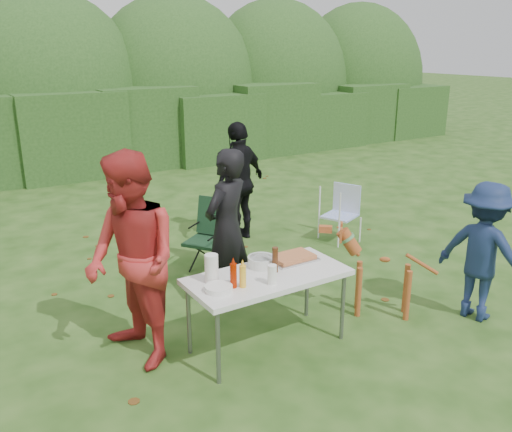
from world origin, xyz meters
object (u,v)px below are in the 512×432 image
ketchup_bottle (233,276)px  beer_bottle (275,260)px  person_black_puffy (239,182)px  dog (384,273)px  person_red_jacket (132,262)px  person_cook (227,228)px  child (484,252)px  mustard_bottle (243,276)px  lawn_chair (340,214)px  folding_table (268,280)px  paper_towel_roll (211,269)px  camping_chair (208,237)px

ketchup_bottle → beer_bottle: beer_bottle is taller
person_black_puffy → dog: size_ratio=1.73×
person_red_jacket → person_black_puffy: (2.41, 2.25, -0.10)m
person_cook → child: person_cook is taller
child → person_black_puffy: bearing=1.5°
person_cook → child: (2.05, -1.69, -0.14)m
person_black_puffy → mustard_bottle: (-1.63, -2.80, -0.02)m
child → ketchup_bottle: child is taller
person_black_puffy → lawn_chair: (1.19, -0.83, -0.46)m
person_cook → person_black_puffy: 2.05m
folding_table → paper_towel_roll: (-0.51, 0.12, 0.18)m
folding_table → child: bearing=-17.4°
dog → beer_bottle: (-1.29, 0.13, 0.39)m
folding_table → lawn_chair: lawn_chair is taller
dog → lawn_chair: bearing=-77.5°
person_cook → child: bearing=115.9°
person_black_puffy → person_red_jacket: bearing=21.2°
person_cook → beer_bottle: person_cook is taller
person_red_jacket → mustard_bottle: size_ratio=9.61×
person_cook → camping_chair: (0.21, 0.87, -0.41)m
mustard_bottle → dog: bearing=-0.3°
child → mustard_bottle: size_ratio=7.28×
dog → child: bearing=-173.1°
child → paper_towel_roll: bearing=60.0°
person_cook → child: 2.66m
person_black_puffy → lawn_chair: size_ratio=2.12×
person_black_puffy → camping_chair: size_ratio=1.87×
lawn_chair → beer_bottle: bearing=14.5°
person_black_puffy → lawn_chair: person_black_puffy is taller
person_cook → camping_chair: size_ratio=1.88×
paper_towel_roll → beer_bottle: bearing=-10.3°
beer_bottle → paper_towel_roll: paper_towel_roll is taller
person_cook → ketchup_bottle: (-0.54, -1.08, -0.02)m
child → mustard_bottle: child is taller
mustard_bottle → ketchup_bottle: ketchup_bottle is taller
mustard_bottle → ketchup_bottle: bearing=154.1°
ketchup_bottle → beer_bottle: (0.49, 0.09, 0.01)m
dog → beer_bottle: 1.35m
beer_bottle → camping_chair: bearing=82.1°
person_black_puffy → mustard_bottle: bearing=38.0°
person_black_puffy → paper_towel_roll: (-1.81, -2.57, 0.01)m
person_black_puffy → dog: person_black_puffy is taller
folding_table → ketchup_bottle: (-0.40, -0.07, 0.16)m
camping_chair → mustard_bottle: mustard_bottle is taller
child → dog: bearing=41.7°
child → beer_bottle: size_ratio=6.07×
dog → lawn_chair: dog is taller
lawn_chair → beer_bottle: beer_bottle is taller
ketchup_bottle → person_red_jacket: bearing=144.5°
person_red_jacket → camping_chair: 2.11m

